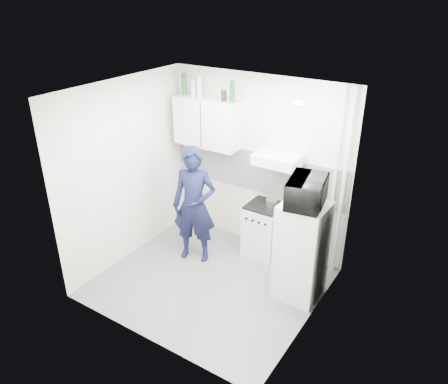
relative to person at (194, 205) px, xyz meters
The scene contains 22 objects.
floor 1.08m from the person, 36.63° to the right, with size 2.80×2.80×0.00m, color slate.
ceiling 1.86m from the person, 36.63° to the right, with size 2.80×2.80×0.00m, color white.
wall_back 1.10m from the person, 58.43° to the left, with size 2.80×2.80×0.00m, color white.
wall_left 1.06m from the person, 155.81° to the right, with size 2.60×2.60×0.00m, color white.
wall_right 2.02m from the person, 11.50° to the right, with size 2.60×2.60×0.00m, color white.
person is the anchor object (origin of this frame).
stove 1.10m from the person, 37.37° to the left, with size 0.50×0.50×0.79m, color silver.
fridge 1.64m from the person, ahead, with size 0.55×0.55×1.32m, color white.
stove_top 1.00m from the person, 37.37° to the left, with size 0.48×0.48×0.03m, color black.
saucepan 1.09m from the person, 36.28° to the left, with size 0.16×0.16×0.09m, color silver.
microwave 1.75m from the person, ahead, with size 0.41×0.60×0.33m, color black.
bottle_a 1.76m from the person, 132.51° to the left, with size 0.07×0.07×0.31m, color #144C1E.
bottle_b 1.69m from the person, 124.32° to the left, with size 0.07×0.07×0.25m, color #B2B7BC.
bottle_c 1.68m from the person, 117.58° to the left, with size 0.07×0.07×0.30m, color #B2B7BC.
canister_b 1.58m from the person, 85.59° to the left, with size 0.08×0.08×0.15m, color black.
bottle_e 1.65m from the person, 74.52° to the left, with size 0.07×0.07×0.29m, color #144C1E.
upper_cabinet 1.23m from the person, 108.06° to the left, with size 1.00×0.35×0.70m, color white.
range_hood 1.35m from the person, 31.89° to the left, with size 0.60×0.50×0.14m, color silver.
backsplash 1.05m from the person, 57.98° to the left, with size 2.74×0.03×0.60m, color white.
pipe_a 2.04m from the person, 23.06° to the left, with size 0.05×0.05×2.60m, color silver.
pipe_b 1.93m from the person, 24.50° to the left, with size 0.04×0.04×2.60m, color silver.
ceiling_spot_fixture 2.30m from the person, ahead, with size 0.10×0.10×0.02m, color white.
Camera 1 is at (2.76, -3.94, 3.70)m, focal length 35.00 mm.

